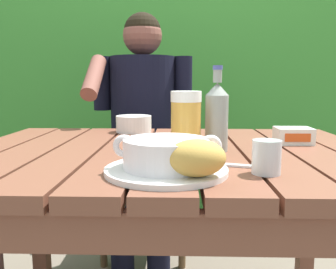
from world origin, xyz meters
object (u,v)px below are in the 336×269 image
object	(u,v)px
chair_near_diner	(147,167)
beer_glass	(186,122)
bread_roll	(196,158)
beer_bottle	(217,116)
water_glass_small	(266,157)
diner_bowl	(134,124)
serving_plate	(167,170)
butter_tub	(293,136)
person_eating	(142,121)
soup_bowl	(167,153)
table_knife	(221,164)

from	to	relation	value
chair_near_diner	beer_glass	world-z (taller)	beer_glass
bread_roll	beer_bottle	world-z (taller)	beer_bottle
water_glass_small	diner_bowl	bearing A→B (deg)	120.41
serving_plate	bread_roll	distance (m)	0.10
bread_roll	butter_tub	bearing A→B (deg)	53.27
person_eating	beer_bottle	bearing A→B (deg)	-68.02
beer_glass	water_glass_small	size ratio (longest dim) A/B	2.32
beer_bottle	butter_tub	distance (m)	0.30
soup_bowl	bread_roll	world-z (taller)	bread_roll
chair_near_diner	table_knife	world-z (taller)	chair_near_diner
chair_near_diner	butter_tub	world-z (taller)	chair_near_diner
bread_roll	water_glass_small	size ratio (longest dim) A/B	1.70
chair_near_diner	beer_glass	size ratio (longest dim) A/B	5.19
diner_bowl	butter_tub	bearing A→B (deg)	-24.24
soup_bowl	water_glass_small	xyz separation A→B (m)	(0.22, -0.00, -0.01)
bread_roll	table_knife	distance (m)	0.16
soup_bowl	beer_bottle	world-z (taller)	beer_bottle
chair_near_diner	diner_bowl	distance (m)	0.62
chair_near_diner	water_glass_small	bearing A→B (deg)	-72.46
butter_tub	diner_bowl	size ratio (longest dim) A/B	0.81
beer_glass	diner_bowl	distance (m)	0.46
serving_plate	water_glass_small	xyz separation A→B (m)	(0.22, -0.00, 0.03)
chair_near_diner	beer_bottle	xyz separation A→B (m)	(0.28, -0.91, 0.38)
serving_plate	bread_roll	size ratio (longest dim) A/B	2.15
soup_bowl	chair_near_diner	bearing A→B (deg)	97.45
butter_tub	beer_bottle	bearing A→B (deg)	-153.99
soup_bowl	table_knife	world-z (taller)	soup_bowl
person_eating	beer_bottle	size ratio (longest dim) A/B	5.17
person_eating	butter_tub	world-z (taller)	person_eating
soup_bowl	beer_glass	world-z (taller)	beer_glass
beer_glass	water_glass_small	distance (m)	0.28
chair_near_diner	beer_glass	bearing A→B (deg)	-78.28
bread_roll	beer_glass	world-z (taller)	beer_glass
serving_plate	beer_glass	size ratio (longest dim) A/B	1.57
bread_roll	beer_bottle	bearing A→B (deg)	77.09
beer_glass	serving_plate	bearing A→B (deg)	-101.98
serving_plate	beer_glass	distance (m)	0.23
diner_bowl	serving_plate	bearing A→B (deg)	-76.33
water_glass_small	butter_tub	size ratio (longest dim) A/B	0.66
butter_tub	diner_bowl	world-z (taller)	diner_bowl
chair_near_diner	serving_plate	bearing A→B (deg)	-82.55
table_knife	beer_bottle	bearing A→B (deg)	87.96
water_glass_small	butter_tub	bearing A→B (deg)	64.72
serving_plate	bread_roll	world-z (taller)	bread_roll
serving_plate	diner_bowl	bearing A→B (deg)	103.67
soup_bowl	diner_bowl	distance (m)	0.64
soup_bowl	bread_roll	size ratio (longest dim) A/B	1.88
serving_plate	diner_bowl	size ratio (longest dim) A/B	1.95
beer_bottle	butter_tub	xyz separation A→B (m)	(0.26, 0.13, -0.08)
bread_roll	diner_bowl	xyz separation A→B (m)	(-0.21, 0.69, -0.02)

